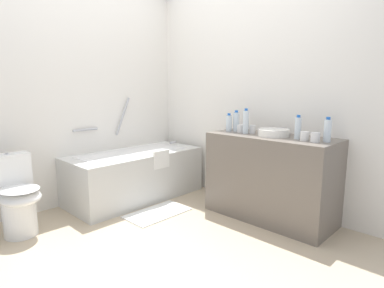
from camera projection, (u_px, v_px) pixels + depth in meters
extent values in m
plane|color=#C1AD8E|center=(159.00, 237.00, 2.79)|extent=(3.68, 3.68, 0.00)
cube|color=white|center=(76.00, 93.00, 3.53)|extent=(3.05, 0.10, 2.46)
cube|color=white|center=(251.00, 93.00, 3.54)|extent=(0.10, 3.08, 2.46)
cube|color=silver|center=(135.00, 175.00, 3.75)|extent=(1.56, 0.71, 0.55)
cube|color=white|center=(135.00, 156.00, 3.71)|extent=(1.28, 0.51, 0.09)
cylinder|color=#B1B1B6|center=(173.00, 142.00, 4.13)|extent=(0.09, 0.03, 0.03)
cylinder|color=#B1B1B6|center=(123.00, 116.00, 3.91)|extent=(0.22, 0.03, 0.45)
cylinder|color=#B1B1B6|center=(85.00, 130.00, 3.58)|extent=(0.29, 0.03, 0.03)
cube|color=white|center=(161.00, 159.00, 3.56)|extent=(0.22, 0.03, 0.20)
cylinder|color=white|center=(20.00, 216.00, 2.79)|extent=(0.27, 0.27, 0.36)
ellipsoid|color=white|center=(20.00, 198.00, 2.73)|extent=(0.35, 0.39, 0.13)
ellipsoid|color=white|center=(19.00, 189.00, 2.72)|extent=(0.33, 0.37, 0.02)
cube|color=white|center=(9.00, 173.00, 2.85)|extent=(0.36, 0.16, 0.35)
cylinder|color=#B3B3B8|center=(7.00, 154.00, 2.81)|extent=(0.03, 0.03, 0.01)
cube|color=#6B6056|center=(270.00, 177.00, 3.14)|extent=(0.55, 1.23, 0.83)
cylinder|color=white|center=(274.00, 133.00, 3.04)|extent=(0.30, 0.30, 0.07)
cylinder|color=#A7A7AC|center=(283.00, 131.00, 3.17)|extent=(0.02, 0.02, 0.06)
cylinder|color=#A7A7AC|center=(281.00, 128.00, 3.13)|extent=(0.11, 0.02, 0.02)
cylinder|color=#A7A7AC|center=(289.00, 133.00, 3.13)|extent=(0.03, 0.03, 0.04)
cylinder|color=#A7A7AC|center=(278.00, 132.00, 3.21)|extent=(0.03, 0.03, 0.04)
cylinder|color=silver|center=(229.00, 123.00, 3.36)|extent=(0.06, 0.06, 0.17)
cylinder|color=blue|center=(229.00, 114.00, 3.35)|extent=(0.03, 0.03, 0.02)
cylinder|color=silver|center=(298.00, 128.00, 2.86)|extent=(0.06, 0.06, 0.20)
cylinder|color=blue|center=(299.00, 116.00, 2.84)|extent=(0.03, 0.03, 0.02)
cylinder|color=silver|center=(236.00, 122.00, 3.36)|extent=(0.06, 0.06, 0.20)
cylinder|color=blue|center=(236.00, 111.00, 3.34)|extent=(0.04, 0.04, 0.02)
cylinder|color=silver|center=(246.00, 122.00, 3.20)|extent=(0.06, 0.06, 0.23)
cylinder|color=blue|center=(246.00, 110.00, 3.17)|extent=(0.03, 0.03, 0.02)
cylinder|color=silver|center=(327.00, 131.00, 2.69)|extent=(0.06, 0.06, 0.19)
cylinder|color=blue|center=(328.00, 118.00, 2.67)|extent=(0.03, 0.03, 0.02)
cylinder|color=white|center=(305.00, 136.00, 2.77)|extent=(0.07, 0.07, 0.08)
cylinder|color=white|center=(252.00, 129.00, 3.22)|extent=(0.06, 0.06, 0.08)
cylinder|color=white|center=(241.00, 129.00, 3.29)|extent=(0.08, 0.08, 0.08)
cylinder|color=white|center=(315.00, 137.00, 2.69)|extent=(0.08, 0.08, 0.08)
cube|color=white|center=(157.00, 213.00, 3.30)|extent=(0.66, 0.36, 0.01)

